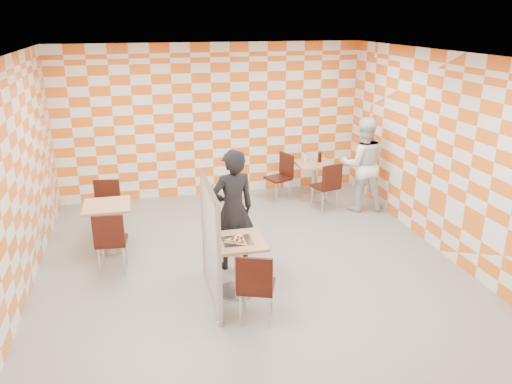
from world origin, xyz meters
TOP-DOWN VIEW (x-y plane):
  - room_shell at (0.00, 0.54)m, footprint 7.00×7.00m
  - main_table at (-0.31, -0.45)m, footprint 0.70×0.70m
  - second_table at (1.87, 2.68)m, footprint 0.70×0.70m
  - empty_table at (-1.99, 1.27)m, footprint 0.70×0.70m
  - chair_main_front at (-0.25, -1.22)m, footprint 0.54×0.55m
  - chair_second_front at (1.91, 2.02)m, footprint 0.51×0.52m
  - chair_second_side at (1.26, 2.83)m, footprint 0.55×0.55m
  - chair_empty_near at (-1.93, 0.47)m, footprint 0.45×0.46m
  - chair_empty_far at (-2.03, 1.88)m, footprint 0.48×0.49m
  - partition at (-0.66, -0.52)m, footprint 0.08×1.38m
  - man_dark at (-0.22, 0.28)m, footprint 0.72×0.55m
  - man_white at (2.55, 1.97)m, footprint 0.96×0.81m
  - pizza_on_foil at (-0.31, -0.47)m, footprint 0.40×0.40m
  - sport_bottle at (1.72, 2.82)m, footprint 0.06×0.06m
  - soda_bottle at (1.99, 2.72)m, footprint 0.07×0.07m

SIDE VIEW (x-z plane):
  - main_table at x=-0.31m, z-range 0.13..0.88m
  - second_table at x=1.87m, z-range 0.13..0.88m
  - empty_table at x=-1.99m, z-range 0.13..0.88m
  - chair_main_front at x=-0.25m, z-range 0.08..1.01m
  - chair_second_front at x=1.91m, z-range 0.08..1.01m
  - chair_second_side at x=1.26m, z-range 0.08..1.01m
  - chair_empty_near at x=-1.93m, z-range 0.08..1.01m
  - chair_empty_far at x=-2.03m, z-range 0.08..1.01m
  - pizza_on_foil at x=-0.31m, z-range 0.74..0.79m
  - partition at x=-0.66m, z-range 0.02..1.57m
  - sport_bottle at x=1.72m, z-range 0.74..0.94m
  - soda_bottle at x=1.99m, z-range 0.74..0.97m
  - man_white at x=2.55m, z-range 0.00..1.75m
  - man_dark at x=-0.22m, z-range 0.00..1.76m
  - room_shell at x=0.00m, z-range -2.00..5.00m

